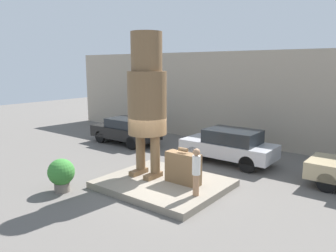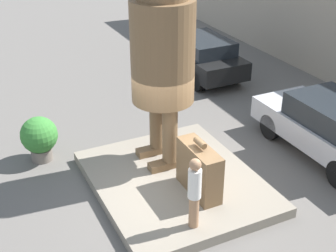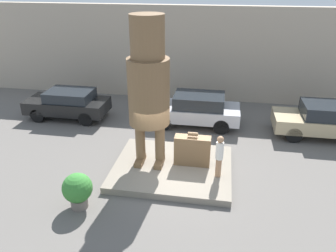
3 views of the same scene
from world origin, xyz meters
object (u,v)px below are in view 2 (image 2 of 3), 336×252
(parked_car_black, at_px, (200,55))
(planter_pot, at_px, (39,137))
(giant_suitcase, at_px, (199,170))
(statue_figure, at_px, (163,37))
(tourist, at_px, (194,190))
(parked_car_silver, at_px, (331,127))

(parked_car_black, height_order, planter_pot, parked_car_black)
(planter_pot, bearing_deg, parked_car_black, 117.12)
(giant_suitcase, bearing_deg, parked_car_black, 150.29)
(statue_figure, bearing_deg, giant_suitcase, 4.62)
(tourist, relative_size, parked_car_black, 0.39)
(planter_pot, bearing_deg, giant_suitcase, 40.18)
(giant_suitcase, xyz_separation_m, parked_car_silver, (-0.25, 4.01, 0.02))
(tourist, distance_m, parked_car_black, 8.85)
(statue_figure, distance_m, parked_car_silver, 5.03)
(planter_pot, bearing_deg, parked_car_silver, 65.87)
(parked_car_black, relative_size, planter_pot, 3.40)
(parked_car_silver, bearing_deg, statue_figure, 72.36)
(giant_suitcase, height_order, parked_car_black, giant_suitcase)
(tourist, bearing_deg, parked_car_black, 149.71)
(statue_figure, relative_size, parked_car_silver, 1.25)
(planter_pot, bearing_deg, tourist, 26.28)
(statue_figure, xyz_separation_m, parked_car_black, (-5.09, 3.92, -2.59))
(tourist, distance_m, planter_pot, 4.78)
(giant_suitcase, distance_m, parked_car_silver, 4.02)
(giant_suitcase, height_order, tourist, tourist)
(giant_suitcase, distance_m, tourist, 1.23)
(giant_suitcase, relative_size, planter_pot, 1.11)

